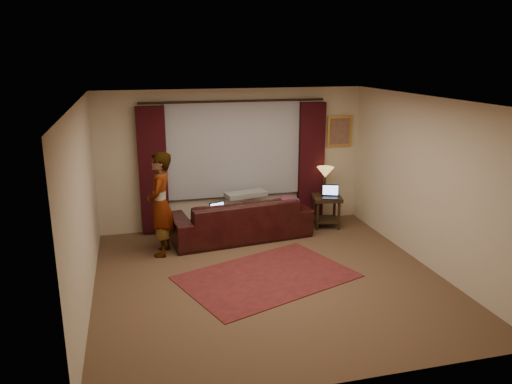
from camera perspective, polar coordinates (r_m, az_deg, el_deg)
floor at (r=7.46m, az=1.56°, el=-9.92°), size 5.00×5.00×0.01m
ceiling at (r=6.77m, az=1.72°, el=10.42°), size 5.00×5.00×0.02m
wall_back at (r=9.36m, az=-2.56°, el=3.79°), size 5.00×0.02×2.60m
wall_front at (r=4.79m, az=9.94°, el=-8.12°), size 5.00×0.02×2.60m
wall_left at (r=6.78m, az=-19.14°, el=-1.63°), size 0.02×5.00×2.60m
wall_right at (r=8.04m, az=19.04°, el=0.98°), size 0.02×5.00×2.60m
sheer_curtain at (r=9.27m, az=-2.50°, el=4.93°), size 2.50×0.05×1.80m
drape_left at (r=9.10m, az=-11.70°, el=2.37°), size 0.50×0.14×2.30m
drape_right at (r=9.70m, az=6.30°, el=3.39°), size 0.50×0.14×2.30m
curtain_rod at (r=9.10m, az=-2.50°, el=10.33°), size 0.04×0.04×3.40m
picture_frame at (r=9.89m, az=9.52°, el=6.87°), size 0.50×0.04×0.60m
sofa at (r=8.90m, az=-1.86°, el=-2.16°), size 2.59×1.37×1.00m
throw_blanket at (r=9.02m, az=-1.18°, el=1.39°), size 0.80×0.44×0.09m
clothing_pile at (r=9.01m, az=3.44°, el=-1.21°), size 0.61×0.53×0.22m
laptop_sofa at (r=8.61m, az=-4.07°, el=-2.05°), size 0.38×0.40×0.21m
area_rug at (r=7.51m, az=1.24°, el=-9.65°), size 2.85×2.37×0.01m
end_table at (r=9.61m, az=8.02°, el=-2.20°), size 0.62×0.62×0.61m
tiffany_lamp at (r=9.61m, az=7.89°, el=1.31°), size 0.34×0.34×0.52m
laptop_table at (r=9.36m, az=8.50°, el=-0.01°), size 0.43×0.44×0.23m
person at (r=8.20m, az=-10.86°, el=-1.38°), size 0.61×0.61×1.71m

